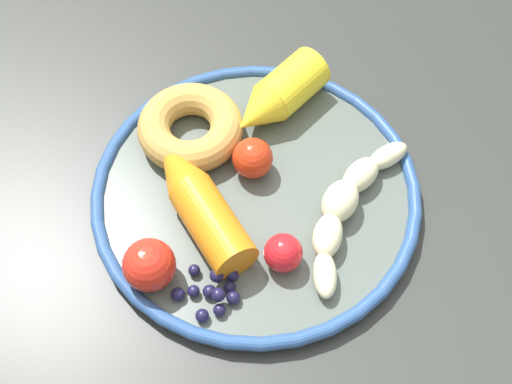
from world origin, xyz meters
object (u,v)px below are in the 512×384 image
Objects in this scene: tomato_near at (283,253)px; tomato_far at (149,265)px; donut at (190,127)px; dining_table at (249,193)px; carrot_yellow at (278,96)px; plate at (256,194)px; blueberry_pile at (212,289)px; banana at (347,206)px; carrot_orange at (197,200)px; tomato_mid at (253,158)px.

tomato_near is 0.75× the size of tomato_far.
tomato_far reaches higher than donut.
dining_table is 0.13m from carrot_yellow.
tomato_near reaches higher than plate.
blueberry_pile reaches higher than plate.
plate is 1.64× the size of banana.
tomato_far is (-0.07, -0.00, 0.00)m from carrot_orange.
carrot_yellow is 0.20m from tomato_far.
tomato_far reaches higher than tomato_mid.
dining_table is 0.19m from blueberry_pile.
tomato_mid is (0.07, 0.07, 0.00)m from tomato_near.
tomato_far reaches higher than banana.
banana and donut have the same top height.
plate is 2.07× the size of carrot_orange.
dining_table is 0.15m from carrot_orange.
carrot_yellow reaches higher than tomato_near.
blueberry_pile is 1.63× the size of tomato_near.
tomato_far reaches higher than plate.
tomato_far reaches higher than carrot_orange.
carrot_orange is 0.08m from blueberry_pile.
dining_table is at bearing 21.78° from blueberry_pile.
tomato_far is at bearing 174.07° from tomato_mid.
dining_table is 0.12m from tomato_mid.
carrot_orange reaches higher than banana.
carrot_yellow reaches higher than banana.
tomato_far is at bearing -179.40° from carrot_yellow.
carrot_orange is 1.31× the size of carrot_yellow.
blueberry_pile is at bearing -168.07° from plate.
plate is 6.71× the size of tomato_far.
carrot_yellow reaches higher than donut.
plate is (-0.05, -0.04, 0.09)m from dining_table.
dining_table is 0.16m from banana.
dining_table is 27.50× the size of tomato_far.
banana is 3.35× the size of blueberry_pile.
blueberry_pile is at bearing -137.22° from carrot_orange.
banana is 0.09m from tomato_mid.
blueberry_pile is 0.13m from tomato_mid.
banana is 0.13m from carrot_orange.
dining_table is 8.47× the size of carrot_orange.
tomato_near is at bearing -115.59° from donut.
tomato_mid is (0.12, 0.04, 0.01)m from blueberry_pile.
plate is 0.06m from carrot_orange.
carrot_yellow is at bearing 12.94° from tomato_mid.
tomato_near is (0.05, -0.03, 0.01)m from blueberry_pile.
banana is 1.84× the size of donut.
tomato_far reaches higher than dining_table.
tomato_far is (-0.12, 0.03, 0.02)m from plate.
donut is at bearing 143.28° from carrot_yellow.
blueberry_pile is at bearing -164.50° from carrot_yellow.
plate reaches higher than dining_table.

